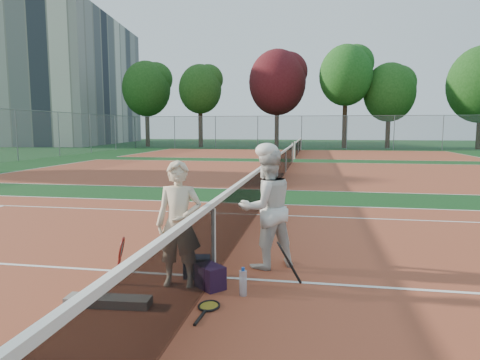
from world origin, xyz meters
name	(u,v)px	position (x,y,z in m)	size (l,w,h in m)	color
ground	(214,277)	(0.00, 0.00, 0.00)	(130.00, 130.00, 0.00)	#0E3514
court_main	(214,277)	(0.00, 0.00, 0.00)	(23.77, 10.97, 0.01)	brown
court_far_a	(286,172)	(0.00, 13.50, 0.00)	(23.77, 10.97, 0.01)	brown
court_far_b	(298,154)	(0.00, 27.00, 0.00)	(23.77, 10.97, 0.01)	brown
net_main	(214,240)	(0.00, 0.00, 0.51)	(0.10, 10.98, 1.02)	black
net_far_a	(286,161)	(0.00, 13.50, 0.51)	(0.10, 10.98, 1.02)	black
net_far_b	(298,147)	(0.00, 27.00, 0.51)	(0.10, 10.98, 1.02)	black
fence_back	(302,133)	(0.00, 34.00, 1.50)	(32.00, 0.06, 3.00)	slate
apartment_block	(76,82)	(-28.00, 44.00, 7.50)	(10.00, 22.00, 15.00)	beige
player_a	(179,224)	(-0.35, -0.35, 0.78)	(0.57, 0.37, 1.56)	beige
player_b	(266,208)	(0.62, 0.56, 0.84)	(0.82, 0.64, 1.68)	silver
racket_red	(122,261)	(-1.07, -0.43, 0.30)	(0.15, 0.27, 0.59)	maroon
racket_black_held	(283,263)	(0.91, -0.08, 0.27)	(0.32, 0.27, 0.54)	black
racket_spare	(209,306)	(0.17, -0.92, 0.01)	(0.60, 0.27, 0.03)	black
sports_bag_navy	(197,267)	(-0.22, -0.02, 0.14)	(0.35, 0.24, 0.27)	black
sports_bag_purple	(210,277)	(0.05, -0.38, 0.14)	(0.35, 0.24, 0.29)	black
net_cover_canvas	(108,301)	(-0.94, -1.07, 0.05)	(0.95, 0.22, 0.10)	slate
water_bottle	(243,283)	(0.48, -0.54, 0.15)	(0.09, 0.09, 0.30)	#C9E3FF
tree_back_0	(146,89)	(-15.93, 36.95, 5.87)	(4.89, 4.89, 8.71)	#382314
tree_back_1	(200,89)	(-10.14, 36.59, 5.71)	(4.23, 4.23, 8.18)	#382314
tree_back_maroon	(277,83)	(-2.64, 38.38, 6.43)	(5.70, 5.70, 9.72)	#382314
tree_back_3	(346,76)	(3.97, 37.17, 6.84)	(5.00, 5.00, 9.74)	#382314
tree_back_4	(389,93)	(8.09, 37.95, 5.26)	(4.85, 4.85, 8.07)	#382314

